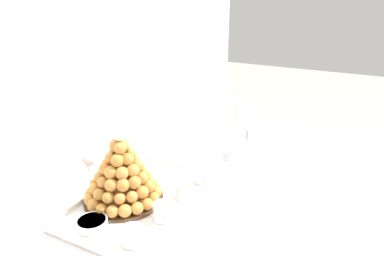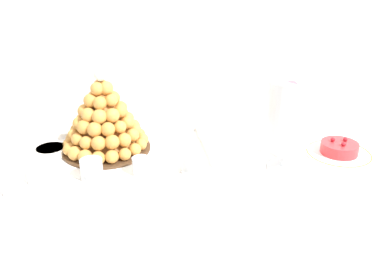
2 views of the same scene
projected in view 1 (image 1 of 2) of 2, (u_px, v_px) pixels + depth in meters
backdrop_wall at (11, 38)px, 1.61m from camera, size 4.80×0.10×2.50m
buffet_table at (183, 205)px, 1.45m from camera, size 1.58×0.99×0.75m
serving_tray at (142, 200)px, 1.29m from camera, size 0.57×0.35×0.02m
croquembouche at (122, 175)px, 1.25m from camera, size 0.28×0.28×0.26m
dessert_cup_left at (132, 236)px, 1.06m from camera, size 0.06×0.06×0.06m
dessert_cup_mid_left at (162, 212)px, 1.17m from camera, size 0.06×0.06×0.06m
dessert_cup_centre at (182, 193)px, 1.28m from camera, size 0.05×0.05×0.05m
dessert_cup_mid_right at (201, 176)px, 1.40m from camera, size 0.06×0.06×0.05m
creme_brulee_ramekin at (92, 223)px, 1.14m from camera, size 0.10×0.10×0.02m
macaron_goblet at (232, 120)px, 1.57m from camera, size 0.13×0.13×0.28m
fruit_tart_plate at (236, 136)px, 1.82m from camera, size 0.20×0.20×0.05m
wine_glass at (87, 160)px, 1.37m from camera, size 0.07×0.07×0.14m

